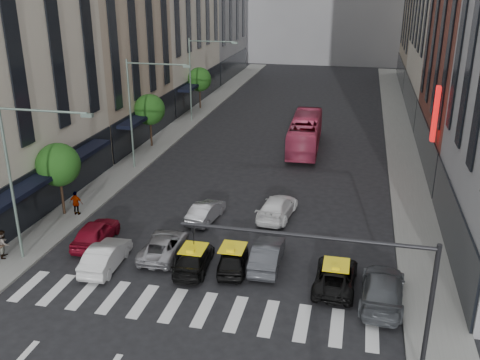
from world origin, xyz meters
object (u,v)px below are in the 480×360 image
Objects in this scene: bus at (305,133)px; pedestrian_near at (4,244)px; car_red at (96,233)px; pedestrian_far at (76,203)px; taxi_left at (194,259)px; taxi_center at (233,259)px; streetlamp_far at (198,69)px; car_white_front at (106,256)px; streetlamp_mid at (140,100)px; streetlamp_near at (23,163)px.

pedestrian_near is (-14.44, -24.95, -0.55)m from bus.
car_red is 4.56m from pedestrian_far.
taxi_left is 2.59× the size of pedestrian_near.
taxi_center is at bearing -104.38° from pedestrian_near.
streetlamp_far is 2.09× the size of car_white_front.
car_red is 1.01× the size of taxi_left.
pedestrian_far is (-3.09, 3.34, 0.25)m from car_red.
taxi_center is at bearing 84.61° from bus.
pedestrian_near is 1.00× the size of pedestrian_far.
car_white_front is (4.16, -15.77, -5.20)m from streetlamp_mid.
pedestrian_far is (-13.32, -18.73, -0.55)m from bus.
pedestrian_near reaches higher than taxi_center.
bus is at bearing -123.85° from pedestrian_far.
pedestrian_near reaches higher than car_white_front.
streetlamp_near is at bearing 0.46° from car_white_front.
bus reaches higher than car_red.
streetlamp_near reaches higher than bus.
car_white_front is at bearing 3.14° from streetlamp_near.
streetlamp_near is 32.00m from streetlamp_far.
pedestrian_far is (-0.80, -9.97, -4.92)m from streetlamp_mid.
taxi_center is at bearing -172.74° from taxi_left.
streetlamp_mid reaches higher than pedestrian_near.
taxi_center is 2.32× the size of pedestrian_near.
streetlamp_far is 29.85m from car_red.
car_red is 0.39× the size of bus.
streetlamp_mid is (0.00, 16.00, 0.00)m from streetlamp_near.
car_white_front reaches higher than taxi_left.
bus is at bearing 34.99° from streetlamp_mid.
streetlamp_far is at bearing -85.22° from car_white_front.
car_white_front is at bearing 6.24° from taxi_left.
streetlamp_mid is at bearing -60.18° from taxi_center.
streetlamp_near is 10.48m from taxi_left.
streetlamp_mid reaches higher than car_red.
taxi_center is at bearing 161.06° from pedestrian_far.
pedestrian_far is (-0.80, -25.97, -4.92)m from streetlamp_far.
streetlamp_mid is at bearing -93.03° from pedestrian_far.
car_white_front is 25.93m from bus.
pedestrian_near is at bearing -0.03° from taxi_center.
pedestrian_near is at bearing -96.75° from streetlamp_mid.
bus is at bearing 63.18° from streetlamp_near.
taxi_center is 12.72m from pedestrian_far.
car_white_front is at bearing 3.24° from taxi_center.
car_red is at bearing 49.62° from streetlamp_near.
streetlamp_far is (0.00, 32.00, 0.00)m from streetlamp_near.
pedestrian_near is at bearing 58.06° from bus.
car_red is 24.34m from bus.
taxi_center is at bearing -171.67° from car_white_front.
taxi_center is (2.12, 0.44, 0.03)m from taxi_left.
taxi_center is at bearing -69.95° from streetlamp_far.
car_red is 1.12× the size of taxi_center.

